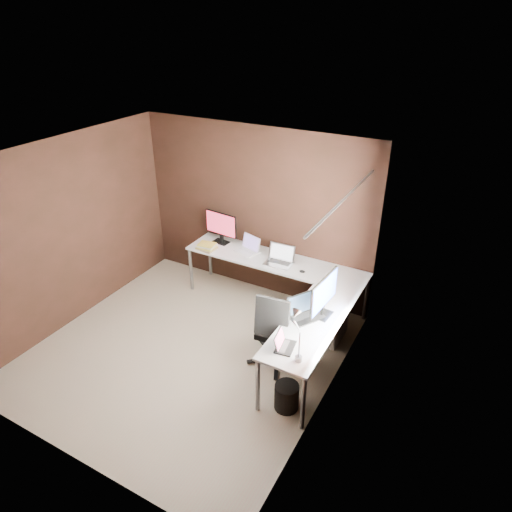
{
  "coord_description": "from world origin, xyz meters",
  "views": [
    {
      "loc": [
        2.93,
        -3.55,
        3.84
      ],
      "look_at": [
        0.48,
        0.95,
        1.05
      ],
      "focal_mm": 32.0,
      "sensor_mm": 36.0,
      "label": 1
    }
  ],
  "objects": [
    {
      "name": "laptop_white",
      "position": [
        0.02,
        1.56,
        0.78
      ],
      "size": [
        0.39,
        0.33,
        0.22
      ],
      "rotation": [
        0.0,
        0.0,
        -0.29
      ],
      "color": "white",
      "rests_on": "desk"
    },
    {
      "name": "desk_lamp",
      "position": [
        1.56,
        -0.2,
        1.07
      ],
      "size": [
        0.18,
        0.21,
        0.54
      ],
      "rotation": [
        0.0,
        0.0,
        0.23
      ],
      "color": "slate",
      "rests_on": "desk"
    },
    {
      "name": "monitor_left",
      "position": [
        -0.48,
        1.62,
        1.0
      ],
      "size": [
        0.55,
        0.18,
        0.48
      ],
      "rotation": [
        0.0,
        0.0,
        -0.1
      ],
      "color": "black",
      "rests_on": "desk"
    },
    {
      "name": "book_stack",
      "position": [
        -0.55,
        1.32,
        0.77
      ],
      "size": [
        0.28,
        0.23,
        0.09
      ],
      "rotation": [
        0.0,
        0.0,
        0.03
      ],
      "color": "#9B7F53",
      "rests_on": "desk"
    },
    {
      "name": "monitor_right",
      "position": [
        1.55,
        0.59,
        1.02
      ],
      "size": [
        0.17,
        0.62,
        0.51
      ],
      "rotation": [
        0.0,
        0.0,
        1.49
      ],
      "color": "black",
      "rests_on": "desk"
    },
    {
      "name": "wastebasket",
      "position": [
        1.5,
        -0.23,
        0.15
      ],
      "size": [
        0.34,
        0.34,
        0.31
      ],
      "primitive_type": "cylinder",
      "rotation": [
        0.0,
        0.0,
        0.34
      ],
      "color": "black",
      "rests_on": "ground"
    },
    {
      "name": "mouse_corner",
      "position": [
        0.96,
        1.36,
        0.75
      ],
      "size": [
        0.09,
        0.06,
        0.03
      ],
      "primitive_type": "ellipsoid",
      "rotation": [
        0.0,
        0.0,
        0.14
      ],
      "color": "black",
      "rests_on": "desk"
    },
    {
      "name": "office_chair",
      "position": [
        1.08,
        0.37,
        0.3
      ],
      "size": [
        0.57,
        0.57,
        1.02
      ],
      "rotation": [
        0.0,
        0.0,
        0.1
      ],
      "color": "black",
      "rests_on": "ground"
    },
    {
      "name": "laptop_black_small",
      "position": [
        1.4,
        -0.14,
        0.77
      ],
      "size": [
        0.22,
        0.28,
        0.18
      ],
      "rotation": [
        0.0,
        0.0,
        1.73
      ],
      "color": "black",
      "rests_on": "desk"
    },
    {
      "name": "desk",
      "position": [
        0.84,
        1.04,
        0.68
      ],
      "size": [
        2.65,
        2.25,
        0.73
      ],
      "color": "white",
      "rests_on": "ground"
    },
    {
      "name": "room",
      "position": [
        0.34,
        0.07,
        1.28
      ],
      "size": [
        3.6,
        3.6,
        2.5
      ],
      "color": "tan",
      "rests_on": "ground"
    },
    {
      "name": "laptop_silver",
      "position": [
        0.57,
        1.46,
        0.78
      ],
      "size": [
        0.39,
        0.29,
        0.25
      ],
      "rotation": [
        0.0,
        0.0,
        0.05
      ],
      "color": "silver",
      "rests_on": "desk"
    },
    {
      "name": "drawer_pedestal",
      "position": [
        1.43,
        1.15,
        0.3
      ],
      "size": [
        0.42,
        0.5,
        0.6
      ],
      "primitive_type": "cube",
      "color": "white",
      "rests_on": "ground"
    },
    {
      "name": "mouse_left",
      "position": [
        -0.51,
        1.34,
        0.75
      ],
      "size": [
        0.09,
        0.06,
        0.03
      ],
      "primitive_type": "ellipsoid",
      "rotation": [
        0.0,
        0.0,
        0.07
      ],
      "color": "black",
      "rests_on": "desk"
    },
    {
      "name": "laptop_black_big",
      "position": [
        1.37,
        0.48,
        0.78
      ],
      "size": [
        0.43,
        0.46,
        0.25
      ],
      "rotation": [
        0.0,
        0.0,
        1.02
      ],
      "color": "black",
      "rests_on": "desk"
    }
  ]
}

